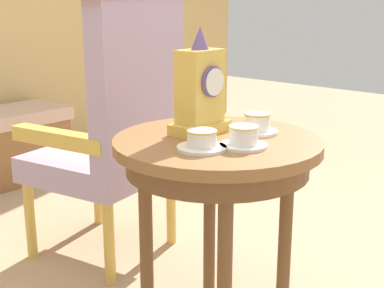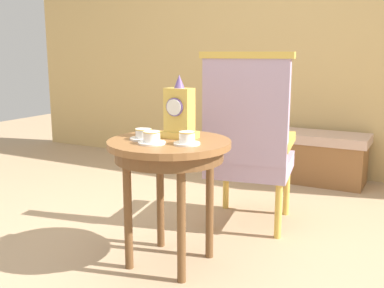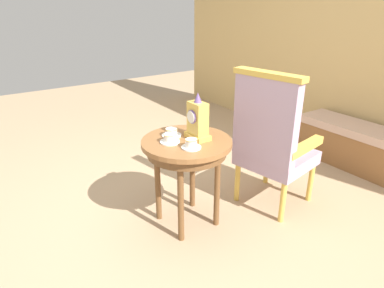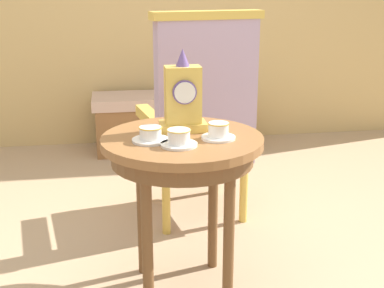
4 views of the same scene
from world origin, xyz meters
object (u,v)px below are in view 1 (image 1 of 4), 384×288
Objects in this scene: side_table at (217,165)px; teacup_right at (244,138)px; armchair at (118,125)px; teacup_center at (257,125)px; teacup_left at (202,141)px; mantel_clock at (200,92)px.

side_table is 4.92× the size of teacup_right.
side_table is at bearing -105.05° from armchair.
teacup_center reaches higher than teacup_right.
armchair reaches higher than teacup_left.
mantel_clock reaches higher than side_table.
mantel_clock is at bearing -105.72° from armchair.
teacup_right is 1.04× the size of teacup_center.
side_table is 0.18m from teacup_left.
side_table is at bearing 76.19° from teacup_right.
armchair is at bearing 66.71° from teacup_left.
teacup_right is 0.41× the size of mantel_clock.
side_table is at bearing -100.14° from mantel_clock.
armchair is at bearing 74.95° from side_table.
teacup_right is 0.23m from mantel_clock.
teacup_center is 0.21m from mantel_clock.
mantel_clock reaches higher than teacup_right.
mantel_clock is at bearing 41.78° from teacup_left.
side_table is 0.60× the size of armchair.
teacup_left is 0.22m from mantel_clock.
armchair reaches higher than teacup_center.
side_table is 4.76× the size of teacup_left.
teacup_left is 1.08× the size of teacup_center.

